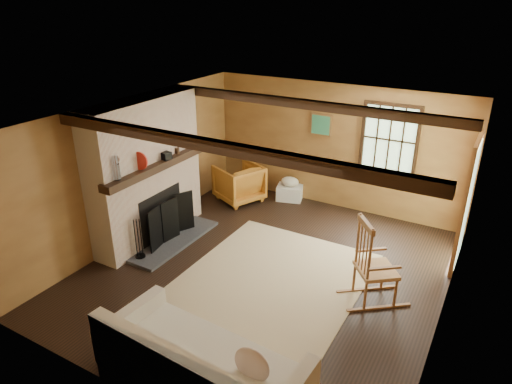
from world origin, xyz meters
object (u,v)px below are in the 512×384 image
Objects in this scene: sofa at (200,374)px; armchair at (239,183)px; laundry_basket at (290,193)px; fireplace at (148,177)px; rocking_chair at (373,267)px.

armchair is (-2.25, 4.42, 0.06)m from sofa.
armchair is (-0.88, -0.54, 0.23)m from laundry_basket.
laundry_basket is at bearing 61.26° from fireplace.
fireplace reaches higher than sofa.
sofa is (-1.04, -2.51, -0.20)m from rocking_chair.
sofa reaches higher than armchair.
laundry_basket is (-2.42, 2.45, -0.37)m from rocking_chair.
fireplace is at bearing 9.72° from armchair.
fireplace is 3.76m from sofa.
armchair reaches higher than laundry_basket.
armchair is at bearing 21.33° from rocking_chair.
rocking_chair is 0.55× the size of sofa.
sofa is 2.70× the size of armchair.
fireplace reaches higher than rocking_chair.
laundry_basket is (1.40, 2.55, -0.95)m from fireplace.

